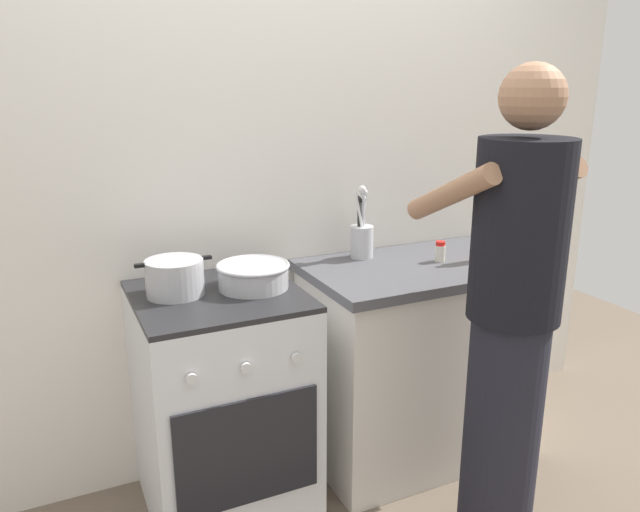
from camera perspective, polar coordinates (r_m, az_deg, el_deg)
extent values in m
plane|color=#6B5B4C|center=(2.68, 0.13, -21.87)|extent=(6.00, 6.00, 0.00)
cube|color=silver|center=(2.68, -0.56, 7.57)|extent=(3.20, 0.10, 2.50)
cube|color=silver|center=(2.80, 9.18, -9.91)|extent=(0.96, 0.56, 0.86)
cube|color=#4C4C51|center=(2.63, 9.61, -1.07)|extent=(1.00, 0.60, 0.04)
cube|color=silver|center=(2.45, -9.06, -13.65)|extent=(0.60, 0.60, 0.88)
cube|color=#232326|center=(2.26, -9.56, -3.68)|extent=(0.60, 0.60, 0.02)
cube|color=black|center=(2.21, -6.68, -17.75)|extent=(0.51, 0.01, 0.40)
cylinder|color=silver|center=(2.00, -11.90, -11.19)|extent=(0.04, 0.01, 0.04)
cylinder|color=silver|center=(2.04, -6.92, -10.36)|extent=(0.04, 0.01, 0.04)
cylinder|color=silver|center=(2.10, -2.19, -9.49)|extent=(0.04, 0.01, 0.04)
cylinder|color=#B2B2B7|center=(2.25, -13.41, -1.96)|extent=(0.21, 0.21, 0.13)
cube|color=black|center=(2.21, -16.51, -0.86)|extent=(0.04, 0.02, 0.01)
cube|color=black|center=(2.26, -10.56, -0.14)|extent=(0.04, 0.02, 0.01)
cylinder|color=#B7B7BC|center=(2.28, -6.26, -1.89)|extent=(0.26, 0.26, 0.09)
torus|color=#B7B7BC|center=(2.27, -6.29, -0.90)|extent=(0.27, 0.27, 0.01)
cylinder|color=silver|center=(2.66, 3.92, 1.33)|extent=(0.10, 0.10, 0.14)
cylinder|color=silver|center=(2.63, 3.88, 3.01)|extent=(0.05, 0.05, 0.28)
sphere|color=silver|center=(2.60, 3.95, 6.24)|extent=(0.03, 0.03, 0.03)
cylinder|color=#B7BABF|center=(2.65, 3.93, 2.76)|extent=(0.02, 0.02, 0.23)
sphere|color=#B7BABF|center=(2.62, 3.98, 5.41)|extent=(0.03, 0.03, 0.03)
cylinder|color=white|center=(2.65, 3.84, 2.78)|extent=(0.03, 0.04, 0.23)
sphere|color=white|center=(2.62, 3.89, 5.46)|extent=(0.03, 0.03, 0.03)
cylinder|color=silver|center=(2.67, 3.92, 3.16)|extent=(0.05, 0.03, 0.27)
sphere|color=silver|center=(2.64, 3.98, 6.24)|extent=(0.03, 0.03, 0.03)
cylinder|color=black|center=(2.64, 3.64, 2.71)|extent=(0.02, 0.03, 0.22)
sphere|color=black|center=(2.62, 3.69, 5.32)|extent=(0.03, 0.03, 0.03)
cylinder|color=silver|center=(2.64, 4.07, 2.96)|extent=(0.03, 0.04, 0.26)
sphere|color=silver|center=(2.62, 4.13, 5.96)|extent=(0.03, 0.03, 0.03)
cylinder|color=silver|center=(2.66, 11.14, 0.24)|extent=(0.04, 0.04, 0.07)
cylinder|color=red|center=(2.65, 11.20, 1.16)|extent=(0.04, 0.04, 0.02)
cylinder|color=gold|center=(2.69, 15.05, 1.42)|extent=(0.06, 0.06, 0.18)
cylinder|color=gold|center=(2.67, 15.22, 3.66)|extent=(0.03, 0.03, 0.04)
cylinder|color=black|center=(2.67, 15.26, 4.21)|extent=(0.03, 0.03, 0.02)
cylinder|color=black|center=(2.30, 16.53, -15.96)|extent=(0.26, 0.26, 0.90)
cylinder|color=black|center=(2.02, 18.18, 2.23)|extent=(0.30, 0.30, 0.58)
sphere|color=#A07254|center=(1.97, 19.24, 13.89)|extent=(0.20, 0.20, 0.20)
cylinder|color=#A07254|center=(1.99, 12.12, 5.73)|extent=(0.07, 0.41, 0.24)
cylinder|color=#A07254|center=(2.21, 19.21, 6.20)|extent=(0.07, 0.41, 0.24)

